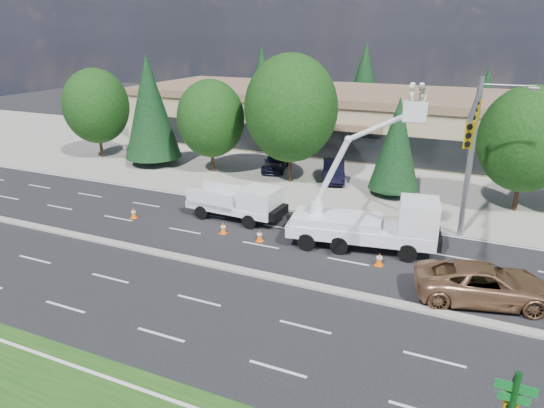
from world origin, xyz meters
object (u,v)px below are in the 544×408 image
at_px(signal_mast, 473,140).
at_px(utility_pickup, 240,206).
at_px(bucket_truck, 375,216).
at_px(minivan, 485,284).

xyz_separation_m(signal_mast, utility_pickup, (-12.86, -0.87, -5.13)).
relative_size(bucket_truck, minivan, 1.50).
distance_m(signal_mast, bucket_truck, 6.18).
distance_m(utility_pickup, minivan, 14.89).
height_order(signal_mast, utility_pickup, signal_mast).
bearing_deg(minivan, utility_pickup, 59.33).
relative_size(signal_mast, bucket_truck, 1.14).
xyz_separation_m(signal_mast, bucket_truck, (-4.21, -1.79, -4.15)).
bearing_deg(signal_mast, bucket_truck, -156.99).
distance_m(bucket_truck, minivan, 6.62).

